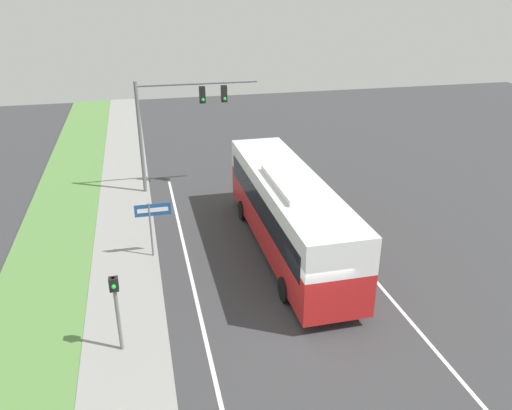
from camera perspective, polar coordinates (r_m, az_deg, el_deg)
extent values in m
plane|color=#38383A|center=(18.26, 5.68, -13.00)|extent=(80.00, 80.00, 0.00)
cube|color=gray|center=(17.51, -14.63, -15.37)|extent=(2.80, 80.00, 0.12)
cube|color=#568442|center=(18.00, -25.23, -15.98)|extent=(3.60, 80.00, 0.10)
cube|color=silver|center=(17.58, -5.87, -14.65)|extent=(0.14, 30.00, 0.01)
cube|color=silver|center=(19.58, 15.88, -11.08)|extent=(0.14, 30.00, 0.01)
cube|color=red|center=(21.98, 3.63, -2.28)|extent=(2.55, 12.00, 1.69)
cube|color=white|center=(21.35, 3.73, 1.42)|extent=(2.55, 12.00, 1.38)
cube|color=black|center=(21.54, 3.70, 0.25)|extent=(2.59, 11.04, 1.04)
cube|color=white|center=(20.26, 4.54, 2.60)|extent=(1.79, 4.20, 0.24)
cylinder|color=black|center=(25.29, -1.54, -0.58)|extent=(0.28, 0.96, 0.96)
cylinder|color=black|center=(25.86, 3.77, -0.05)|extent=(0.28, 0.96, 0.96)
cylinder|color=black|center=(18.95, 3.31, -9.61)|extent=(0.28, 0.96, 0.96)
cylinder|color=black|center=(19.71, 10.23, -8.55)|extent=(0.28, 0.96, 0.96)
cylinder|color=slate|center=(28.33, -13.05, 7.28)|extent=(0.20, 0.20, 6.33)
cylinder|color=slate|center=(27.88, -6.67, 13.64)|extent=(6.57, 0.14, 0.14)
cube|color=black|center=(28.02, -6.16, 12.42)|extent=(0.32, 0.28, 0.90)
sphere|color=#1ED838|center=(27.90, -6.08, 11.85)|extent=(0.18, 0.18, 0.18)
cube|color=black|center=(28.20, -3.68, 12.58)|extent=(0.32, 0.28, 0.90)
sphere|color=#1ED838|center=(28.08, -3.60, 12.01)|extent=(0.18, 0.18, 0.18)
cylinder|color=slate|center=(16.60, -15.50, -12.13)|extent=(0.12, 0.12, 2.80)
cube|color=black|center=(15.96, -15.95, -8.68)|extent=(0.28, 0.24, 0.44)
sphere|color=#1ED838|center=(15.83, -15.96, -8.97)|extent=(0.14, 0.14, 0.14)
cylinder|color=slate|center=(21.79, -11.91, -2.94)|extent=(0.08, 0.08, 2.59)
cube|color=#19478C|center=(21.38, -11.72, -0.55)|extent=(1.51, 0.03, 0.54)
cube|color=white|center=(21.36, -11.72, -0.57)|extent=(1.29, 0.01, 0.19)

